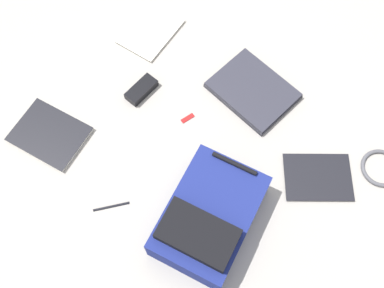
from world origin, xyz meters
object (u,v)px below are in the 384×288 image
object	(u,v)px
backpack	(209,218)
cable_coil	(381,168)
book_red	(50,135)
power_brick	(141,90)
pen_black	(111,206)
book_comic	(318,177)
book_blue	(150,31)
usb_stick	(188,118)
laptop	(253,90)

from	to	relation	value
backpack	cable_coil	xyz separation A→B (m)	(-0.29, -0.63, -0.07)
book_red	power_brick	world-z (taller)	power_brick
pen_black	book_comic	bearing A→B (deg)	-124.58
book_blue	usb_stick	distance (m)	0.45
book_red	usb_stick	distance (m)	0.54
usb_stick	cable_coil	bearing A→B (deg)	-149.25
backpack	pen_black	distance (m)	0.37
book_red	power_brick	distance (m)	0.40
book_red	laptop	bearing A→B (deg)	-119.20
laptop	cable_coil	bearing A→B (deg)	-168.43
cable_coil	usb_stick	bearing A→B (deg)	30.75
book_comic	book_blue	xyz separation A→B (m)	(0.94, 0.02, 0.00)
backpack	pen_black	bearing A→B (deg)	37.11
book_blue	usb_stick	world-z (taller)	book_blue
usb_stick	laptop	bearing A→B (deg)	-108.57
pen_black	backpack	bearing A→B (deg)	-142.89
backpack	book_red	distance (m)	0.71
laptop	usb_stick	xyz separation A→B (m)	(0.09, 0.28, -0.01)
backpack	laptop	size ratio (longest dim) A/B	1.48
backpack	book_red	bearing A→B (deg)	17.40
book_comic	book_blue	bearing A→B (deg)	1.24
laptop	usb_stick	bearing A→B (deg)	71.43
book_red	book_comic	bearing A→B (deg)	-142.58
backpack	power_brick	distance (m)	0.61
book_red	cable_coil	size ratio (longest dim) A/B	2.11
laptop	book_comic	distance (m)	0.43
book_comic	book_red	size ratio (longest dim) A/B	0.96
laptop	usb_stick	distance (m)	0.29
book_comic	pen_black	xyz separation A→B (m)	(0.44, 0.64, -0.00)
book_red	power_brick	bearing A→B (deg)	-103.49
laptop	power_brick	world-z (taller)	power_brick
cable_coil	book_comic	bearing A→B (deg)	55.57
laptop	usb_stick	size ratio (longest dim) A/B	5.83
book_comic	book_red	distance (m)	1.04
backpack	book_comic	distance (m)	0.46
backpack	book_comic	size ratio (longest dim) A/B	1.55
pen_black	cable_coil	bearing A→B (deg)	-124.54
laptop	book_blue	world-z (taller)	laptop
power_brick	pen_black	bearing A→B (deg)	126.53
laptop	pen_black	bearing A→B (deg)	88.77
book_red	book_blue	world-z (taller)	book_red
cable_coil	usb_stick	xyz separation A→B (m)	(0.66, 0.39, -0.00)
book_red	book_blue	xyz separation A→B (m)	(0.11, -0.61, -0.00)
backpack	power_brick	xyz separation A→B (m)	(0.58, -0.18, -0.06)
book_red	cable_coil	world-z (taller)	book_red
book_blue	power_brick	xyz separation A→B (m)	(-0.21, 0.22, 0.01)
cable_coil	pen_black	world-z (taller)	cable_coil
book_red	power_brick	xyz separation A→B (m)	(-0.09, -0.39, 0.01)
book_comic	cable_coil	world-z (taller)	cable_coil
laptop	power_brick	xyz separation A→B (m)	(0.31, 0.33, 0.00)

